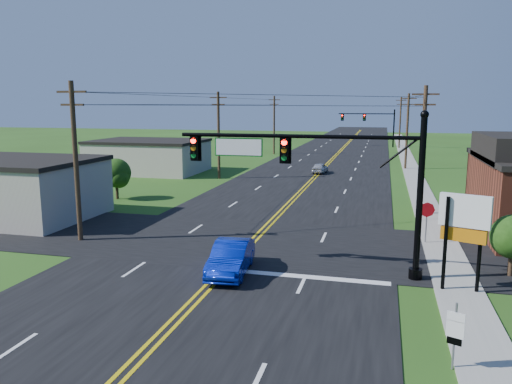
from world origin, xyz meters
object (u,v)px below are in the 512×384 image
(blue_car, at_px, (231,258))
(route_sign, at_px, (455,331))
(signal_mast_main, at_px, (318,171))
(signal_mast_far, at_px, (369,122))
(stop_sign, at_px, (427,214))

(blue_car, distance_m, route_sign, 10.96)
(signal_mast_main, distance_m, route_sign, 9.96)
(signal_mast_main, distance_m, signal_mast_far, 72.00)
(signal_mast_main, relative_size, route_sign, 5.44)
(route_sign, relative_size, stop_sign, 0.88)
(signal_mast_main, distance_m, blue_car, 5.65)
(route_sign, bearing_deg, signal_mast_main, 146.50)
(signal_mast_far, height_order, blue_car, signal_mast_far)
(signal_mast_far, bearing_deg, blue_car, -93.01)
(signal_mast_far, bearing_deg, route_sign, -86.42)
(route_sign, xyz_separation_m, stop_sign, (0.25, 14.00, 0.50))
(signal_mast_main, distance_m, stop_sign, 8.74)
(signal_mast_main, relative_size, blue_car, 2.55)
(route_sign, height_order, stop_sign, stop_sign)
(blue_car, relative_size, stop_sign, 1.88)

